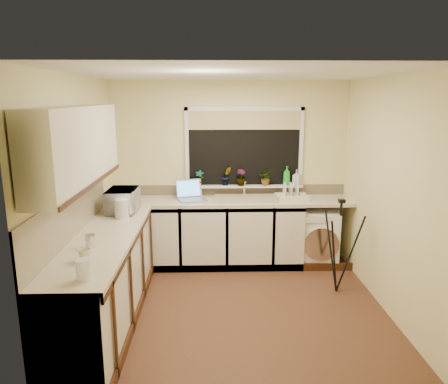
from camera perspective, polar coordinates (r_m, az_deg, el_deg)
floor at (r=4.79m, az=1.44°, el=-15.05°), size 3.20×3.20×0.00m
ceiling at (r=4.24m, az=1.63°, el=15.70°), size 3.20×3.20×0.00m
wall_back at (r=5.82m, az=0.72°, el=2.79°), size 3.20×0.00×3.20m
wall_front at (r=2.92m, az=3.15°, el=-7.44°), size 3.20×0.00×3.20m
wall_left at (r=4.55m, az=-19.01°, el=-0.72°), size 0.00×3.00×3.00m
wall_right at (r=4.72m, az=21.32°, el=-0.45°), size 0.00×3.00×3.00m
base_cabinet_back at (r=5.72m, az=-2.45°, el=-5.63°), size 2.55×0.60×0.86m
base_cabinet_left at (r=4.45m, az=-15.64°, el=-11.63°), size 0.54×2.40×0.86m
worktop_back at (r=5.60m, az=0.84°, el=-1.23°), size 3.20×0.60×0.04m
worktop_left at (r=4.29m, az=-16.00°, el=-6.13°), size 0.60×2.40×0.04m
upper_cabinet at (r=3.99m, az=-19.29°, el=5.84°), size 0.28×1.90×0.70m
splashback_left at (r=4.30m, az=-19.93°, el=-2.95°), size 0.02×2.40×0.45m
splashback_back at (r=5.86m, az=0.72°, el=0.31°), size 3.20×0.02×0.14m
window_glass at (r=5.77m, az=2.73°, el=5.95°), size 1.50×0.02×1.00m
window_blind at (r=5.71m, az=2.79°, el=9.66°), size 1.50×0.02×0.25m
windowsill at (r=5.80m, az=2.72°, el=0.82°), size 1.60×0.14×0.03m
sink at (r=5.60m, az=2.88°, el=-0.88°), size 0.82×0.46×0.03m
faucet at (r=5.75m, az=2.75°, el=0.58°), size 0.03×0.03×0.24m
washing_machine at (r=5.90m, az=12.37°, el=-5.83°), size 0.59×0.58×0.76m
laptop at (r=5.61m, az=-4.52°, el=-0.33°), size 0.43×0.43×0.25m
kettle at (r=4.86m, az=-13.62°, el=-2.23°), size 0.16×0.16×0.21m
dish_rack at (r=5.68m, az=9.13°, el=-0.66°), size 0.43×0.34×0.06m
tripod at (r=5.05m, az=15.24°, el=-7.08°), size 0.60×0.60×1.11m
glass_jug at (r=3.34m, az=-18.45°, el=-9.92°), size 0.11×0.11×0.16m
steel_jar at (r=4.01m, az=-17.60°, el=-6.34°), size 0.09×0.09×0.12m
microwave at (r=5.13m, az=-13.52°, el=-1.11°), size 0.34×0.49×0.27m
plant_a at (r=5.73m, az=-3.30°, el=1.91°), size 0.12×0.09×0.21m
plant_b at (r=5.75m, az=0.30°, el=2.17°), size 0.17×0.15×0.25m
plant_c at (r=5.73m, az=2.32°, el=1.98°), size 0.16×0.16×0.22m
plant_d at (r=5.77m, az=5.69°, el=1.90°), size 0.22×0.20×0.20m
soap_bottle_green at (r=5.83m, az=8.46°, el=2.22°), size 0.12×0.12×0.26m
soap_bottle_clear at (r=5.86m, az=9.77°, el=1.97°), size 0.13×0.13×0.21m
cup_back at (r=5.72m, az=10.51°, el=-0.49°), size 0.13×0.13×0.08m
cup_left at (r=3.71m, az=-18.28°, el=-8.07°), size 0.11×0.11×0.10m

